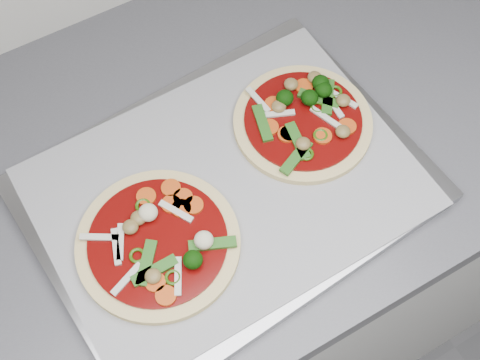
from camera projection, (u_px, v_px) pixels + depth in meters
base_cabinet at (416, 166)px, 1.44m from camera, size 3.60×0.60×0.86m
baking_tray at (227, 190)px, 0.87m from camera, size 0.52×0.40×0.02m
parchment at (227, 187)px, 0.86m from camera, size 0.48×0.35×0.00m
pizza_left at (159, 242)px, 0.81m from camera, size 0.21×0.21×0.03m
pizza_right at (304, 119)px, 0.90m from camera, size 0.25×0.25×0.03m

